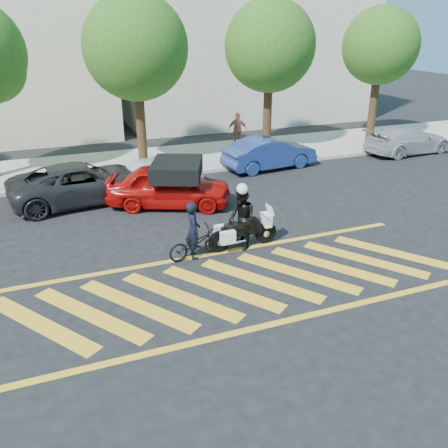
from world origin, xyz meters
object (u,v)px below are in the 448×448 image
object	(u,v)px
parked_mid_left	(83,183)
police_motorcycle	(242,231)
parked_right	(270,153)
parked_far_right	(408,140)
officer_bike	(193,230)
bicycle	(196,243)
parked_mid_right	(159,172)
officer_moto	(242,219)
red_convertible	(169,186)

from	to	relation	value
parked_mid_left	police_motorcycle	bearing A→B (deg)	-152.72
parked_right	parked_far_right	distance (m)	7.85
officer_bike	parked_far_right	world-z (taller)	officer_bike
bicycle	parked_right	world-z (taller)	parked_right
officer_bike	parked_mid_right	distance (m)	6.62
officer_moto	parked_right	bearing A→B (deg)	145.57
bicycle	red_convertible	size ratio (longest dim) A/B	0.38
red_convertible	officer_bike	bearing A→B (deg)	-163.19
officer_bike	bicycle	bearing A→B (deg)	-121.43
police_motorcycle	parked_far_right	bearing A→B (deg)	27.49
officer_bike	parked_right	size ratio (longest dim) A/B	0.39
officer_moto	red_convertible	world-z (taller)	officer_moto
officer_bike	red_convertible	distance (m)	4.29
bicycle	parked_far_right	size ratio (longest dim) A/B	0.36
bicycle	parked_mid_right	world-z (taller)	parked_mid_right
parked_mid_left	parked_mid_right	distance (m)	3.17
officer_moto	parked_mid_right	bearing A→B (deg)	-174.53
officer_moto	officer_bike	bearing A→B (deg)	-89.73
officer_bike	parked_right	distance (m)	9.45
officer_moto	bicycle	bearing A→B (deg)	-87.97
officer_bike	officer_moto	bearing A→B (deg)	-81.04
officer_bike	officer_moto	distance (m)	1.54
parked_mid_left	parked_far_right	bearing A→B (deg)	-92.82
officer_moto	parked_right	distance (m)	8.49
officer_moto	parked_right	world-z (taller)	officer_moto
red_convertible	officer_moto	bearing A→B (deg)	-142.68
parked_mid_left	red_convertible	bearing A→B (deg)	-126.30
bicycle	police_motorcycle	world-z (taller)	police_motorcycle
parked_far_right	officer_moto	bearing A→B (deg)	116.36
police_motorcycle	parked_mid_left	world-z (taller)	parked_mid_left
officer_moto	parked_mid_left	distance (m)	7.05
parked_mid_left	officer_bike	bearing A→B (deg)	-164.63
parked_far_right	parked_mid_right	bearing A→B (deg)	89.01
police_motorcycle	officer_moto	distance (m)	0.41
police_motorcycle	red_convertible	world-z (taller)	red_convertible
officer_bike	police_motorcycle	bearing A→B (deg)	-81.12
parked_far_right	bicycle	bearing A→B (deg)	114.02
officer_bike	bicycle	xyz separation A→B (m)	(0.06, -0.04, -0.40)
police_motorcycle	parked_right	world-z (taller)	parked_right
red_convertible	parked_mid_right	xyz separation A→B (m)	(0.18, 2.31, -0.14)
parked_mid_left	parked_mid_right	world-z (taller)	parked_mid_left
red_convertible	parked_far_right	world-z (taller)	red_convertible
officer_moto	parked_right	xyz separation A→B (m)	(4.49, 7.20, -0.22)
bicycle	red_convertible	xyz separation A→B (m)	(0.38, 4.31, 0.32)
parked_mid_left	parked_mid_right	bearing A→B (deg)	-84.48
police_motorcycle	parked_mid_right	bearing A→B (deg)	95.60
bicycle	parked_right	xyz separation A→B (m)	(5.97, 7.32, 0.28)
red_convertible	parked_right	size ratio (longest dim) A/B	1.02
officer_bike	parked_far_right	bearing A→B (deg)	-56.43
parked_right	parked_far_right	world-z (taller)	parked_right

